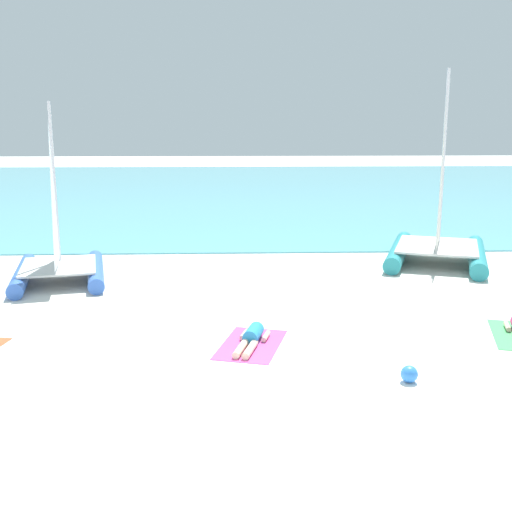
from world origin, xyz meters
TOP-DOWN VIEW (x-y plane):
  - ground_plane at (0.00, 10.00)m, footprint 120.00×120.00m
  - ocean_water at (0.00, 30.74)m, footprint 120.00×40.00m
  - sailboat_blue at (-5.25, 7.34)m, footprint 3.07×4.08m
  - sailboat_teal at (5.73, 9.18)m, footprint 4.18×5.15m
  - towel_middle at (-0.20, 2.20)m, footprint 1.56×2.12m
  - sunbather_middle at (-0.18, 2.27)m, footprint 0.79×1.55m
  - beach_ball at (2.38, 0.33)m, footprint 0.29×0.29m

SIDE VIEW (x-z plane):
  - ground_plane at x=0.00m, z-range 0.00..0.00m
  - towel_middle at x=-0.20m, z-range 0.00..0.01m
  - ocean_water at x=0.00m, z-range 0.00..0.05m
  - sunbather_middle at x=-0.18m, z-range -0.02..0.28m
  - beach_ball at x=2.38m, z-range 0.00..0.29m
  - sailboat_blue at x=-5.25m, z-range -1.68..3.10m
  - sailboat_teal at x=5.73m, z-range -2.04..3.77m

